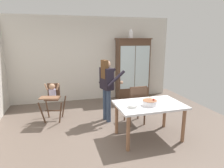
{
  "coord_description": "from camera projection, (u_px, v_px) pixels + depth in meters",
  "views": [
    {
      "loc": [
        -1.07,
        -3.67,
        2.03
      ],
      "look_at": [
        0.14,
        0.7,
        0.95
      ],
      "focal_mm": 30.98,
      "sensor_mm": 36.0,
      "label": 1
    }
  ],
  "objects": [
    {
      "name": "serving_bowl",
      "position": [
        133.0,
        106.0,
        3.69
      ],
      "size": [
        0.18,
        0.18,
        0.05
      ],
      "primitive_type": "cylinder",
      "color": "silver",
      "rests_on": "dining_table"
    },
    {
      "name": "ceramic_vase",
      "position": [
        131.0,
        34.0,
        6.23
      ],
      "size": [
        0.13,
        0.13,
        0.27
      ],
      "color": "white",
      "rests_on": "china_cabinet"
    },
    {
      "name": "ground_plane",
      "position": [
        114.0,
        134.0,
        4.19
      ],
      "size": [
        6.24,
        6.24,
        0.0
      ],
      "primitive_type": "plane",
      "color": "#66564C"
    },
    {
      "name": "wall_back",
      "position": [
        92.0,
        59.0,
        6.34
      ],
      "size": [
        5.32,
        0.06,
        2.7
      ],
      "primitive_type": "cube",
      "color": "beige",
      "rests_on": "ground_plane"
    },
    {
      "name": "dining_table",
      "position": [
        149.0,
        109.0,
        3.92
      ],
      "size": [
        1.35,
        0.9,
        0.74
      ],
      "color": "silver",
      "rests_on": "ground_plane"
    },
    {
      "name": "birthday_cake",
      "position": [
        150.0,
        103.0,
        3.79
      ],
      "size": [
        0.28,
        0.28,
        0.19
      ],
      "color": "white",
      "rests_on": "dining_table"
    },
    {
      "name": "adult_person",
      "position": [
        107.0,
        83.0,
        4.67
      ],
      "size": [
        0.6,
        0.59,
        1.53
      ],
      "rotation": [
        0.0,
        0.0,
        1.86
      ],
      "color": "#33425B",
      "rests_on": "ground_plane"
    },
    {
      "name": "china_cabinet",
      "position": [
        133.0,
        69.0,
        6.52
      ],
      "size": [
        1.14,
        0.48,
        2.03
      ],
      "color": "#4C3323",
      "rests_on": "ground_plane"
    },
    {
      "name": "dining_chair_far_side",
      "position": [
        136.0,
        102.0,
        4.56
      ],
      "size": [
        0.45,
        0.45,
        0.96
      ],
      "rotation": [
        0.0,
        0.0,
        3.17
      ],
      "color": "#4C3323",
      "rests_on": "ground_plane"
    },
    {
      "name": "high_chair_with_toddler",
      "position": [
        52.0,
        95.0,
        4.77
      ],
      "size": [
        0.68,
        0.77,
        0.95
      ],
      "rotation": [
        0.0,
        0.0,
        -0.22
      ],
      "color": "#4C3323",
      "rests_on": "ground_plane"
    }
  ]
}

